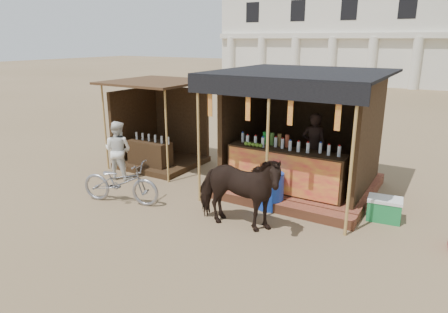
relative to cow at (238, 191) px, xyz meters
name	(u,v)px	position (x,y,z in m)	size (l,w,h in m)	color
ground	(179,235)	(-0.76, -0.81, -0.75)	(120.00, 120.00, 0.00)	#846B4C
main_stall	(300,148)	(0.25, 2.54, 0.28)	(3.60, 3.61, 2.78)	brown
secondary_stall	(157,135)	(-3.93, 2.42, 0.10)	(2.40, 2.40, 2.38)	#382514
cow	(238,191)	(0.00, 0.00, 0.00)	(0.81, 1.77, 1.49)	black
motorbike	(120,182)	(-2.78, -0.22, -0.28)	(0.62, 1.79, 0.94)	gray
bystander	(118,150)	(-3.95, 0.91, 0.00)	(0.73, 0.57, 1.50)	white
blue_barrel	(270,190)	(0.12, 1.19, -0.36)	(0.57, 0.57, 0.77)	#153AA3
cooler	(384,209)	(2.32, 1.79, -0.51)	(0.69, 0.51, 0.46)	#1C7F3E
background_building	(384,32)	(-2.76, 29.13, 3.23)	(26.00, 7.45, 8.18)	silver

